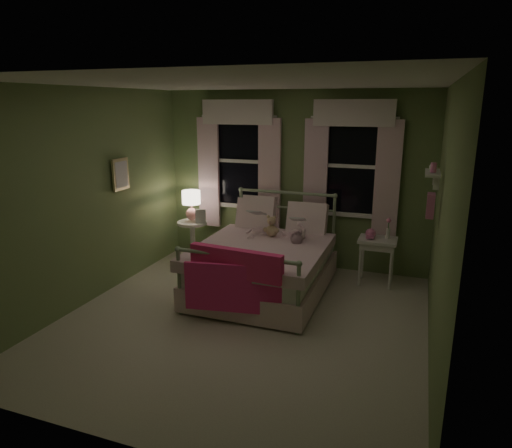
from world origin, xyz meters
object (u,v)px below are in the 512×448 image
at_px(child_right, 295,215).
at_px(teddy_bear, 272,228).
at_px(bed, 264,264).
at_px(child_left, 256,213).
at_px(nightstand_left, 193,236).
at_px(nightstand_right, 377,246).
at_px(table_lamp, 191,202).

bearing_deg(child_right, teddy_bear, 13.61).
xyz_separation_m(bed, child_right, (0.29, 0.43, 0.58)).
relative_size(child_left, nightstand_left, 1.14).
bearing_deg(child_left, nightstand_right, -172.21).
bearing_deg(teddy_bear, nightstand_right, 19.00).
xyz_separation_m(child_right, table_lamp, (-1.70, 0.26, -0.00)).
relative_size(child_left, child_right, 0.95).
distance_m(child_right, nightstand_left, 1.80).
distance_m(bed, child_left, 0.76).
bearing_deg(nightstand_right, bed, -151.39).
relative_size(bed, child_right, 2.63).
bearing_deg(nightstand_left, bed, -26.24).
xyz_separation_m(child_left, table_lamp, (-1.14, 0.26, 0.02)).
xyz_separation_m(child_right, nightstand_left, (-1.70, 0.26, -0.54)).
distance_m(bed, child_right, 0.78).
xyz_separation_m(bed, table_lamp, (-1.41, 0.70, 0.58)).
height_order(child_right, teddy_bear, child_right).
relative_size(bed, table_lamp, 4.48).
xyz_separation_m(child_left, child_right, (0.56, 0.00, 0.02)).
relative_size(table_lamp, nightstand_right, 0.71).
relative_size(nightstand_left, table_lamp, 1.43).
distance_m(table_lamp, nightstand_right, 2.80).
bearing_deg(nightstand_left, child_right, -8.84).
height_order(teddy_bear, nightstand_right, teddy_bear).
bearing_deg(nightstand_left, nightstand_right, 0.87).
bearing_deg(teddy_bear, table_lamp, 163.42).
xyz_separation_m(bed, nightstand_right, (1.36, 0.74, 0.17)).
distance_m(child_left, nightstand_left, 1.28).
xyz_separation_m(child_left, teddy_bear, (0.28, -0.16, -0.15)).
xyz_separation_m(teddy_bear, nightstand_right, (1.35, 0.46, -0.24)).
height_order(child_left, table_lamp, child_left).
bearing_deg(nightstand_right, table_lamp, -179.13).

